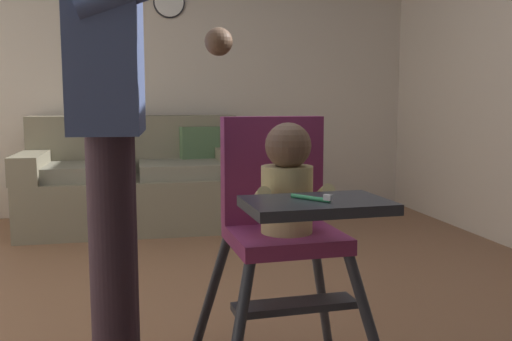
{
  "coord_description": "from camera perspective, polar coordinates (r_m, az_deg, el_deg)",
  "views": [
    {
      "loc": [
        -0.26,
        -2.27,
        0.98
      ],
      "look_at": [
        0.13,
        -0.46,
        0.75
      ],
      "focal_mm": 39.09,
      "sensor_mm": 36.0,
      "label": 1
    }
  ],
  "objects": [
    {
      "name": "couch",
      "position": [
        4.49,
        -12.14,
        -1.33
      ],
      "size": [
        1.69,
        0.86,
        0.86
      ],
      "rotation": [
        0.0,
        0.0,
        -1.57
      ],
      "color": "#77705B",
      "rests_on": "ground"
    },
    {
      "name": "adult_standing",
      "position": [
        1.8,
        -14.52,
        5.13
      ],
      "size": [
        0.51,
        0.52,
        1.63
      ],
      "rotation": [
        0.0,
        0.0,
        -0.06
      ],
      "color": "#362630",
      "rests_on": "ground"
    },
    {
      "name": "wall_far",
      "position": [
        4.98,
        -9.25,
        11.41
      ],
      "size": [
        5.16,
        0.06,
        2.72
      ],
      "primitive_type": "cube",
      "color": "beige",
      "rests_on": "ground"
    },
    {
      "name": "high_chair",
      "position": [
        1.86,
        2.93,
        -3.64
      ],
      "size": [
        0.64,
        0.75,
        0.93
      ],
      "rotation": [
        0.0,
        0.0,
        -1.52
      ],
      "color": "#2F323C",
      "rests_on": "ground"
    },
    {
      "name": "wall_clock",
      "position": [
        5.0,
        -8.89,
        16.65
      ],
      "size": [
        0.27,
        0.04,
        0.27
      ],
      "color": "white"
    }
  ]
}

